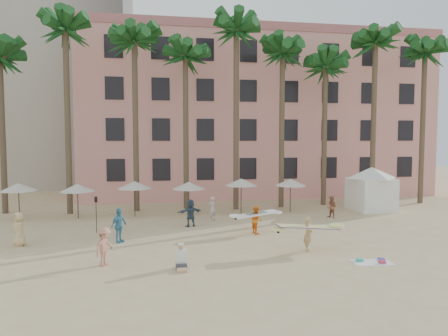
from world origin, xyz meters
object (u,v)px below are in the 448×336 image
carrier_yellow (308,232)px  pink_hotel (252,119)px  carrier_white (256,219)px  cabana (371,185)px

carrier_yellow → pink_hotel: bearing=83.6°
pink_hotel → carrier_white: pink_hotel is taller
carrier_yellow → carrier_white: size_ratio=1.14×
carrier_white → cabana: bearing=29.9°
pink_hotel → carrier_yellow: pink_hotel is taller
pink_hotel → cabana: pink_hotel is taller
carrier_yellow → carrier_white: 4.52m
cabana → carrier_white: bearing=-150.1°
carrier_yellow → carrier_white: (-1.69, 4.19, -0.10)m
pink_hotel → carrier_yellow: 25.42m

